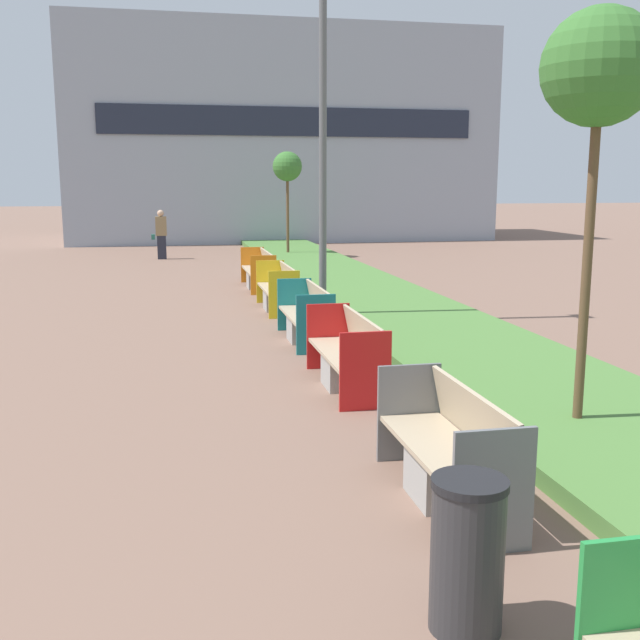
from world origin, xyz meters
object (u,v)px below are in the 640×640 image
Objects in this scene: bench_grey_frame at (448,458)px; litter_bin at (467,555)px; pedestrian_walking at (161,234)px; street_lamp_post at (323,67)px; bench_teal_frame at (307,320)px; bench_orange_frame at (259,273)px; bench_yellow_frame at (279,293)px; bench_red_frame at (348,359)px; sapling_tree_far at (287,168)px; sapling_tree_near at (600,72)px.

litter_bin is (-0.58, -1.78, 0.11)m from bench_grey_frame.
pedestrian_walking is at bearing 96.66° from bench_grey_frame.
bench_teal_frame is at bearing -110.83° from street_lamp_post.
litter_bin reaches higher than bench_orange_frame.
pedestrian_walking is at bearing 102.30° from bench_yellow_frame.
litter_bin is 22.85m from pedestrian_walking.
street_lamp_post is at bearing 83.17° from litter_bin.
bench_red_frame is 6.14m from bench_yellow_frame.
pedestrian_walking is at bearing 107.30° from bench_orange_frame.
bench_red_frame is 1.24× the size of pedestrian_walking.
sapling_tree_far is (1.96, 17.13, 2.77)m from bench_red_frame.
bench_yellow_frame is at bearing 111.02° from street_lamp_post.
bench_grey_frame is 0.96× the size of bench_teal_frame.
bench_red_frame is at bearing 130.52° from sapling_tree_near.
bench_teal_frame is 0.99× the size of bench_yellow_frame.
bench_yellow_frame is 4.64m from street_lamp_post.
street_lamp_post reaches higher than bench_yellow_frame.
bench_yellow_frame is 0.24× the size of street_lamp_post.
street_lamp_post reaches higher than litter_bin.
bench_grey_frame is 6.53m from bench_teal_frame.
street_lamp_post is 5.05× the size of pedestrian_walking.
sapling_tree_far is at bearing 82.14° from bench_teal_frame.
bench_yellow_frame is (-0.00, 6.14, -0.00)m from bench_red_frame.
bench_yellow_frame is at bearing 103.09° from sapling_tree_near.
bench_red_frame is at bearing -96.52° from sapling_tree_far.
sapling_tree_far is (1.35, 12.59, -1.54)m from street_lamp_post.
bench_yellow_frame is (0.00, 9.74, 0.00)m from bench_grey_frame.
sapling_tree_far is (1.96, 11.00, 2.77)m from bench_yellow_frame.
street_lamp_post is at bearing 82.32° from bench_red_frame.
litter_bin reaches higher than bench_red_frame.
bench_orange_frame is (0.00, 9.50, 0.01)m from bench_red_frame.
sapling_tree_near is (1.96, 1.31, 3.34)m from bench_grey_frame.
bench_red_frame and bench_orange_frame have the same top height.
bench_yellow_frame and bench_orange_frame have the same top height.
bench_grey_frame is 9.24m from street_lamp_post.
pedestrian_walking reaches higher than bench_orange_frame.
bench_grey_frame is 21.01m from sapling_tree_far.
bench_teal_frame and bench_yellow_frame have the same top height.
bench_orange_frame is (0.01, 13.10, 0.01)m from bench_grey_frame.
sapling_tree_near is 1.17× the size of sapling_tree_far.
bench_teal_frame is 0.85× the size of bench_orange_frame.
bench_orange_frame is at bearing 89.93° from bench_yellow_frame.
pedestrian_walking is at bearing 98.03° from bench_red_frame.
litter_bin is 10.85m from street_lamp_post.
bench_orange_frame is (0.00, 3.36, 0.01)m from bench_yellow_frame.
bench_teal_frame is 6.50m from sapling_tree_near.
bench_teal_frame is at bearing 89.99° from bench_grey_frame.
pedestrian_walking is (-1.88, 22.77, 0.39)m from litter_bin.
bench_red_frame is at bearing -97.68° from street_lamp_post.
sapling_tree_near is at bearing -77.36° from pedestrian_walking.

